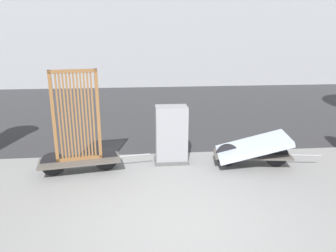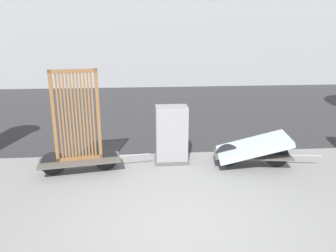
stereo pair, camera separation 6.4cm
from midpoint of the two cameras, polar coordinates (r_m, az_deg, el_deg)
The scene contains 5 objects.
ground_plane at distance 5.56m, azimuth 2.39°, elevation -16.66°, with size 60.00×60.00×0.00m, color slate.
road_strip at distance 13.25m, azimuth -2.14°, elevation 3.15°, with size 56.00×10.14×0.01m.
bike_cart_with_bedframe at distance 7.29m, azimuth -15.08°, elevation -2.10°, with size 2.45×0.89×2.27m.
bike_cart_with_mattress at distance 7.73m, azimuth 14.78°, elevation -3.86°, with size 2.45×1.19×0.76m.
utility_cabinet at distance 7.66m, azimuth 0.85°, elevation -1.82°, with size 0.79×0.51×1.36m.
Camera 2 is at (-0.59, -4.62, 3.03)m, focal length 35.00 mm.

